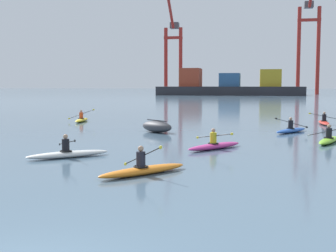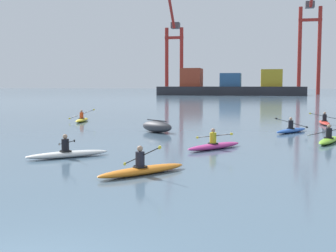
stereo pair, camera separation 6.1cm
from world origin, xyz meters
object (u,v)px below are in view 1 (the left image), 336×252
Objects in this scene: gantry_crane_west at (173,46)px; kayak_orange at (143,169)px; gantry_crane_west_mid at (309,37)px; kayak_red at (324,122)px; kayak_white at (68,153)px; kayak_blue at (291,130)px; kayak_magenta at (215,145)px; kayak_lime at (329,139)px; container_barge at (229,86)px; capsized_dinghy at (157,127)px; kayak_yellow at (82,120)px.

gantry_crane_west is 11.60× the size of kayak_orange.
kayak_orange is at bearing -79.88° from gantry_crane_west.
gantry_crane_west_mid reaches higher than kayak_red.
kayak_white is (-12.41, -17.91, 0.00)m from kayak_red.
kayak_blue is 6.97m from kayak_red.
kayak_blue is at bearing 50.34° from kayak_white.
kayak_orange is (-1.76, -6.27, 0.00)m from kayak_magenta.
kayak_white is at bearing -100.18° from gantry_crane_west_mid.
gantry_crane_west_mid reaches higher than kayak_blue.
kayak_lime is at bearing -95.76° from gantry_crane_west_mid.
gantry_crane_west is at bearing -177.47° from gantry_crane_west_mid.
kayak_magenta is (5.86, -112.57, -2.40)m from container_barge.
gantry_crane_west is at bearing 103.97° from kayak_blue.
kayak_blue is 1.08× the size of kayak_white.
kayak_lime reaches higher than kayak_magenta.
kayak_blue reaches higher than capsized_dinghy.
kayak_blue and kayak_white have the same top height.
capsized_dinghy is 10.22m from kayak_lime.
kayak_white is at bearing -129.66° from kayak_blue.
container_barge is at bearing 97.36° from kayak_red.
kayak_yellow reaches higher than kayak_white.
kayak_white is at bearing -69.55° from kayak_yellow.
kayak_lime is (17.32, -9.94, 0.00)m from kayak_yellow.
kayak_yellow is at bearing -93.44° from container_barge.
kayak_orange reaches higher than kayak_yellow.
capsized_dinghy is 0.78× the size of kayak_yellow.
kayak_magenta is at bearing -48.16° from kayak_yellow.
kayak_red is 21.79m from kayak_white.
kayak_red is at bearing 67.38° from kayak_orange.
gantry_crane_west is 43.63m from gantry_crane_west_mid.
kayak_red reaches higher than capsized_dinghy.
kayak_orange is at bearing -112.62° from kayak_red.
gantry_crane_west_mid reaches higher than kayak_magenta.
kayak_magenta is 0.91× the size of kayak_lime.
kayak_orange is 11.99m from kayak_lime.
kayak_red is at bearing 55.28° from kayak_white.
container_barge is 12.47× the size of kayak_red.
kayak_yellow is (-7.65, 6.63, -0.18)m from capsized_dinghy.
gantry_crane_west is (-19.58, 13.74, 13.32)m from container_barge.
gantry_crane_west is at bearing 100.07° from capsized_dinghy.
gantry_crane_west_mid is 10.70× the size of kayak_red.
kayak_yellow is 16.66m from kayak_blue.
kayak_orange is at bearing -98.40° from gantry_crane_west_mid.
container_barge is at bearing -35.07° from gantry_crane_west.
gantry_crane_west_mid is (43.53, 1.92, 2.38)m from gantry_crane_west.
kayak_blue and kayak_red have the same top height.
kayak_lime is at bearing -18.91° from capsized_dinghy.
capsized_dinghy is (21.26, -119.72, -15.54)m from gantry_crane_west.
kayak_red and kayak_white have the same top height.
container_barge is 1.22× the size of gantry_crane_west.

